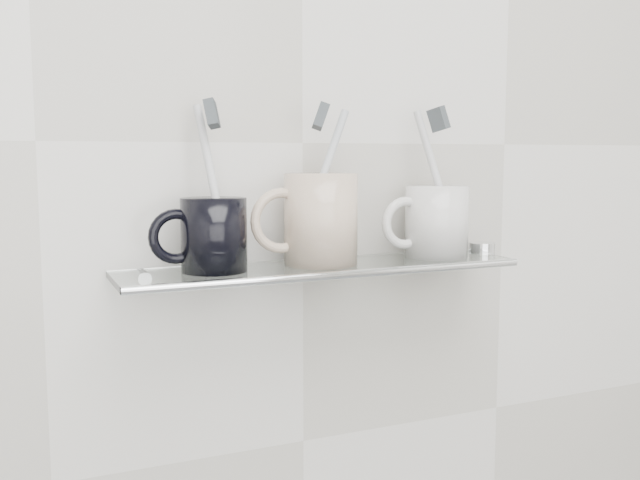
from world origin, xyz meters
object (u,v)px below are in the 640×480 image
mug_left (214,235)px  shelf_glass (322,268)px  mug_center (321,219)px  mug_right (437,221)px

mug_left → shelf_glass: bearing=-16.2°
mug_center → shelf_glass: bearing=-106.9°
shelf_glass → mug_center: mug_center is taller
mug_left → mug_right: mug_right is taller
shelf_glass → mug_center: (0.00, 0.00, 0.06)m
mug_center → mug_right: size_ratio=1.20×
mug_center → mug_right: bearing=-10.2°
shelf_glass → mug_right: (0.17, 0.00, 0.05)m
shelf_glass → mug_right: bearing=1.7°
mug_center → mug_right: mug_center is taller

